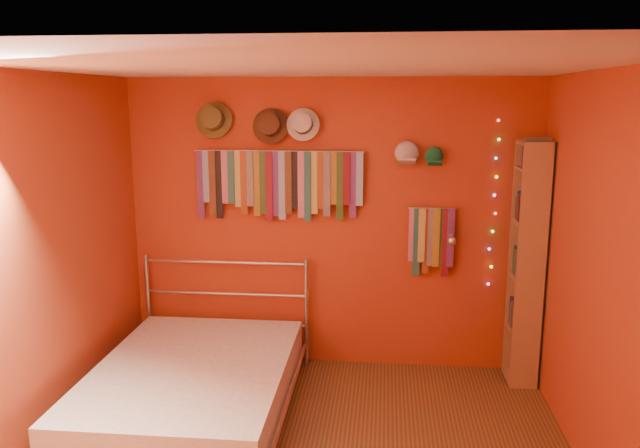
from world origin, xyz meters
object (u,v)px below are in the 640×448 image
(bookshelf, at_px, (532,263))
(bed, at_px, (193,389))
(reading_lamp, at_px, (451,240))
(tie_rack, at_px, (278,181))

(bookshelf, relative_size, bed, 0.99)
(reading_lamp, bearing_deg, bed, -155.62)
(bookshelf, distance_m, bed, 2.84)
(tie_rack, height_order, bed, tie_rack)
(bookshelf, xyz_separation_m, bed, (-2.58, -0.90, -0.79))
(tie_rack, distance_m, bookshelf, 2.19)
(tie_rack, bearing_deg, reading_lamp, -7.16)
(tie_rack, bearing_deg, bed, -114.42)
(reading_lamp, xyz_separation_m, bed, (-1.92, -0.87, -0.97))
(reading_lamp, bearing_deg, tie_rack, 172.84)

